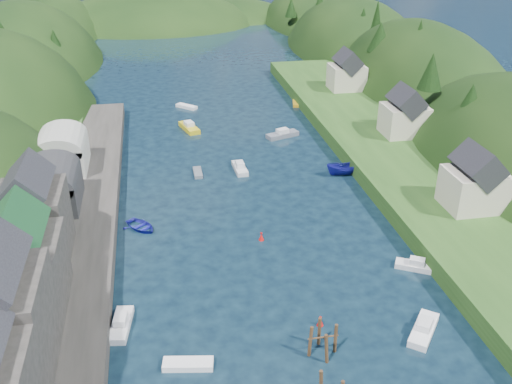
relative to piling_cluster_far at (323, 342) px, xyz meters
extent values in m
plane|color=black|center=(-1.43, 47.91, -1.30)|extent=(600.00, 600.00, 0.00)
ellipsoid|color=black|center=(-46.43, 115.91, -9.73)|extent=(44.00, 75.56, 48.19)
ellipsoid|color=black|center=(-46.43, 157.91, -8.12)|extent=(44.00, 75.56, 39.00)
ellipsoid|color=black|center=(43.57, 72.91, -9.70)|extent=(36.00, 75.56, 48.00)
ellipsoid|color=black|center=(43.57, 115.91, -9.08)|extent=(36.00, 75.56, 44.49)
ellipsoid|color=black|center=(43.57, 157.91, -7.60)|extent=(36.00, 75.56, 36.00)
ellipsoid|color=black|center=(-11.43, 167.91, -11.30)|extent=(80.00, 60.00, 44.00)
ellipsoid|color=black|center=(16.57, 177.91, -13.30)|extent=(70.00, 56.00, 36.00)
cone|color=black|center=(-41.41, 79.80, 7.50)|extent=(5.28, 5.28, 5.93)
cone|color=black|center=(-44.45, 92.97, 11.22)|extent=(4.77, 4.77, 6.95)
cone|color=black|center=(-34.80, 99.98, 7.57)|extent=(4.07, 4.07, 5.74)
cone|color=black|center=(-42.09, 113.25, 8.91)|extent=(4.56, 4.56, 9.01)
cone|color=black|center=(-45.72, 122.79, 6.83)|extent=(4.75, 4.75, 5.59)
cone|color=black|center=(-42.29, 134.15, 7.69)|extent=(4.27, 4.27, 7.25)
cone|color=black|center=(33.80, 37.15, 8.66)|extent=(5.29, 5.29, 6.66)
cone|color=black|center=(32.13, 47.57, 11.23)|extent=(4.07, 4.07, 6.08)
cone|color=black|center=(39.41, 55.64, 6.58)|extent=(3.40, 3.40, 5.21)
cone|color=black|center=(40.18, 69.68, 10.60)|extent=(4.94, 4.94, 9.73)
cone|color=black|center=(34.83, 76.92, 10.83)|extent=(5.25, 5.25, 6.15)
cone|color=black|center=(39.36, 90.84, 11.75)|extent=(3.36, 3.36, 9.16)
cone|color=black|center=(40.12, 101.58, 9.37)|extent=(4.57, 4.57, 7.02)
cone|color=black|center=(39.84, 119.71, 8.14)|extent=(3.59, 3.59, 7.00)
cone|color=black|center=(36.49, 127.86, 10.16)|extent=(4.14, 4.14, 5.74)
cone|color=black|center=(30.86, 139.88, 7.27)|extent=(3.83, 3.83, 5.83)
cube|color=#2D2B28|center=(-25.43, 17.91, -0.30)|extent=(12.00, 110.00, 2.00)
cube|color=#2D2B28|center=(-27.43, 9.91, 4.20)|extent=(8.00, 9.00, 7.00)
cube|color=#1E592D|center=(-27.43, 9.91, 8.66)|extent=(5.88, 9.36, 5.88)
cube|color=#2D2B28|center=(-27.43, 18.91, 4.70)|extent=(7.00, 8.00, 8.00)
cube|color=black|center=(-27.43, 18.91, 9.54)|extent=(5.15, 8.32, 5.15)
cube|color=#2D2D30|center=(-27.43, 30.91, 2.70)|extent=(7.00, 9.00, 4.00)
cylinder|color=#2D2D30|center=(-27.43, 30.91, 4.70)|extent=(7.00, 9.00, 7.00)
cube|color=#B2B2A8|center=(-27.43, 42.91, 2.70)|extent=(7.00, 9.00, 4.00)
cylinder|color=#B2B2A8|center=(-27.43, 42.91, 4.70)|extent=(7.00, 9.00, 7.00)
cube|color=#234719|center=(23.57, 37.91, -0.10)|extent=(16.00, 120.00, 2.40)
cube|color=beige|center=(25.57, 19.91, 3.60)|extent=(7.00, 6.00, 5.00)
cube|color=black|center=(25.57, 19.91, 6.94)|extent=(5.15, 6.24, 5.15)
cube|color=beige|center=(27.57, 45.91, 3.60)|extent=(7.00, 6.00, 5.00)
cube|color=black|center=(27.57, 45.91, 6.94)|extent=(5.15, 6.24, 5.15)
cube|color=beige|center=(26.57, 72.91, 3.60)|extent=(7.00, 6.00, 5.00)
cube|color=black|center=(26.57, 72.91, 6.94)|extent=(5.15, 6.24, 5.15)
cylinder|color=#382314|center=(1.20, 0.00, -0.03)|extent=(0.32, 0.32, 3.74)
cylinder|color=#382314|center=(0.00, 1.20, -0.03)|extent=(0.32, 0.32, 3.74)
cylinder|color=#382314|center=(-1.20, 0.00, -0.03)|extent=(0.32, 0.32, 3.74)
cylinder|color=#382314|center=(0.00, -1.20, -0.03)|extent=(0.32, 0.32, 3.74)
cylinder|color=#382314|center=(0.00, 0.00, 0.59)|extent=(2.89, 0.16, 0.16)
cone|color=#B00F0E|center=(0.91, 3.79, -0.85)|extent=(0.70, 0.70, 0.90)
sphere|color=#B00F0E|center=(0.91, 3.79, -0.35)|extent=(0.30, 0.30, 0.30)
cone|color=#B00F0E|center=(-1.75, 20.60, -0.85)|extent=(0.70, 0.70, 0.90)
sphere|color=#B00F0E|center=(-1.75, 20.60, -0.35)|extent=(0.30, 0.30, 0.30)
imported|color=#1A1D93|center=(-16.43, 26.16, -0.95)|extent=(5.65, 5.88, 0.99)
imported|color=navy|center=(14.32, 36.88, -0.35)|extent=(5.84, 2.54, 2.20)
cube|color=silver|center=(-1.09, 41.52, -0.97)|extent=(1.95, 5.22, 0.72)
cube|color=silver|center=(-1.09, 41.52, -0.23)|extent=(1.27, 1.86, 0.70)
cube|color=gold|center=(15.57, 71.66, -1.04)|extent=(2.18, 4.27, 0.57)
cube|color=gold|center=(-7.45, 60.92, -0.91)|extent=(3.67, 6.51, 0.87)
cube|color=silver|center=(-7.45, 60.92, -0.08)|extent=(1.97, 2.48, 0.70)
cube|color=slate|center=(8.66, 54.26, -0.92)|extent=(6.20, 3.77, 0.82)
cube|color=silver|center=(8.66, 54.26, -0.12)|extent=(2.40, 1.96, 0.70)
cube|color=white|center=(-12.38, 0.51, -1.01)|extent=(4.73, 2.25, 0.64)
cube|color=white|center=(-18.43, 7.01, -0.97)|extent=(2.47, 5.38, 0.73)
cube|color=silver|center=(-18.43, 7.01, -0.22)|extent=(1.46, 1.97, 0.70)
cube|color=silver|center=(14.49, 11.22, -1.00)|extent=(4.89, 3.69, 0.66)
cube|color=silver|center=(14.49, 11.22, -0.28)|extent=(1.98, 1.77, 0.70)
cube|color=slate|center=(-7.70, 41.35, -1.06)|extent=(1.25, 3.74, 0.52)
cube|color=white|center=(-6.99, 73.61, -1.01)|extent=(4.36, 4.26, 0.64)
cube|color=white|center=(10.47, 0.87, -0.95)|extent=(4.84, 5.41, 0.77)
cube|color=silver|center=(10.47, 0.87, -0.18)|extent=(2.19, 2.29, 0.70)
camera|label=1|loc=(-13.43, -38.64, 36.02)|focal=40.00mm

